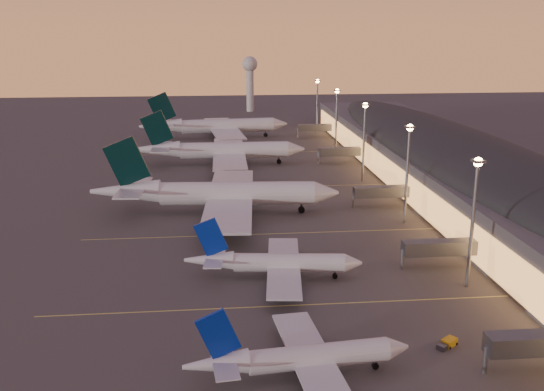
{
  "coord_description": "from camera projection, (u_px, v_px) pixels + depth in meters",
  "views": [
    {
      "loc": [
        -12.82,
        -105.39,
        49.13
      ],
      "look_at": [
        2.0,
        45.0,
        7.0
      ],
      "focal_mm": 40.0,
      "sensor_mm": 36.0,
      "label": 1
    }
  ],
  "objects": [
    {
      "name": "terminal_building",
      "position": [
        454.0,
        161.0,
        188.39
      ],
      "size": [
        56.35,
        255.0,
        17.46
      ],
      "color": "#4F4E53",
      "rests_on": "ground"
    },
    {
      "name": "airliner_narrow_north",
      "position": [
        274.0,
        263.0,
        121.84
      ],
      "size": [
        36.02,
        32.35,
        12.86
      ],
      "rotation": [
        0.0,
        0.0,
        -0.11
      ],
      "color": "silver",
      "rests_on": "ground"
    },
    {
      "name": "airliner_narrow_south",
      "position": [
        300.0,
        358.0,
        87.2
      ],
      "size": [
        33.58,
        30.13,
        11.99
      ],
      "rotation": [
        0.0,
        0.0,
        0.1
      ],
      "color": "silver",
      "rests_on": "ground"
    },
    {
      "name": "radar_tower",
      "position": [
        250.0,
        75.0,
        359.75
      ],
      "size": [
        9.0,
        9.0,
        32.5
      ],
      "color": "silver",
      "rests_on": "ground"
    },
    {
      "name": "airliner_wide_mid",
      "position": [
        219.0,
        151.0,
        222.58
      ],
      "size": [
        63.76,
        57.87,
        20.46
      ],
      "rotation": [
        0.0,
        0.0,
        -0.01
      ],
      "color": "silver",
      "rests_on": "ground"
    },
    {
      "name": "airliner_wide_near",
      "position": [
        216.0,
        194.0,
        163.87
      ],
      "size": [
        67.34,
        61.5,
        21.54
      ],
      "rotation": [
        0.0,
        0.0,
        -0.07
      ],
      "color": "silver",
      "rests_on": "ground"
    },
    {
      "name": "baggage_tug_b",
      "position": [
        447.0,
        343.0,
        96.39
      ],
      "size": [
        4.03,
        3.55,
        1.16
      ],
      "rotation": [
        0.0,
        0.0,
        0.64
      ],
      "color": "#EBAF15",
      "rests_on": "ground"
    },
    {
      "name": "ground",
      "position": [
        285.0,
        294.0,
        115.43
      ],
      "size": [
        700.0,
        700.0,
        0.0
      ],
      "primitive_type": "plane",
      "color": "#474441"
    },
    {
      "name": "lane_markings",
      "position": [
        266.0,
        227.0,
        153.78
      ],
      "size": [
        90.0,
        180.36,
        0.0
      ],
      "color": "#D8C659",
      "rests_on": "ground"
    },
    {
      "name": "airliner_wide_far",
      "position": [
        215.0,
        126.0,
        275.08
      ],
      "size": [
        67.56,
        61.87,
        21.61
      ],
      "rotation": [
        0.0,
        0.0,
        0.1
      ],
      "color": "silver",
      "rests_on": "ground"
    },
    {
      "name": "light_masts",
      "position": [
        381.0,
        139.0,
        176.43
      ],
      "size": [
        2.2,
        217.2,
        25.9
      ],
      "color": "gray",
      "rests_on": "ground"
    }
  ]
}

